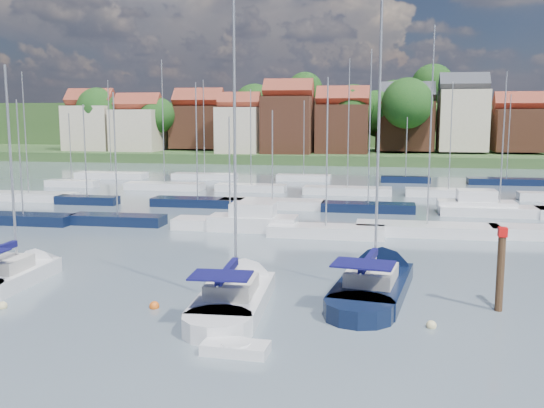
# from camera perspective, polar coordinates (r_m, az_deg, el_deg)

# --- Properties ---
(ground) EXTENTS (260.00, 260.00, 0.00)m
(ground) POSITION_cam_1_polar(r_m,az_deg,el_deg) (67.36, 6.23, 0.53)
(ground) COLOR #4D5E68
(ground) RESTS_ON ground
(sailboat_left) EXTENTS (2.55, 9.36, 12.80)m
(sailboat_left) POSITION_cam_1_polar(r_m,az_deg,el_deg) (37.01, -22.39, -6.04)
(sailboat_left) COLOR silver
(sailboat_left) RESTS_ON ground
(sailboat_centre) EXTENTS (3.58, 11.65, 15.66)m
(sailboat_centre) POSITION_cam_1_polar(r_m,az_deg,el_deg) (30.83, -3.08, -8.27)
(sailboat_centre) COLOR silver
(sailboat_centre) RESTS_ON ground
(sailboat_navy) EXTENTS (5.02, 12.76, 17.17)m
(sailboat_navy) POSITION_cam_1_polar(r_m,az_deg,el_deg) (33.44, 9.93, -7.06)
(sailboat_navy) COLOR black
(sailboat_navy) RESTS_ON ground
(tender) EXTENTS (2.65, 1.32, 0.56)m
(tender) POSITION_cam_1_polar(r_m,az_deg,el_deg) (24.20, -3.45, -13.40)
(tender) COLOR silver
(tender) RESTS_ON ground
(timber_piling) EXTENTS (0.40, 0.40, 6.27)m
(timber_piling) POSITION_cam_1_polar(r_m,az_deg,el_deg) (30.72, 20.61, -7.61)
(timber_piling) COLOR #4C331E
(timber_piling) RESTS_ON ground
(buoy_c) EXTENTS (0.49, 0.49, 0.49)m
(buoy_c) POSITION_cam_1_polar(r_m,az_deg,el_deg) (30.00, -11.01, -9.60)
(buoy_c) COLOR #D85914
(buoy_c) RESTS_ON ground
(buoy_d) EXTENTS (0.50, 0.50, 0.50)m
(buoy_d) POSITION_cam_1_polar(r_m,az_deg,el_deg) (26.73, -2.37, -11.72)
(buoy_d) COLOR #D85914
(buoy_d) RESTS_ON ground
(buoy_e) EXTENTS (0.49, 0.49, 0.49)m
(buoy_e) POSITION_cam_1_polar(r_m,az_deg,el_deg) (33.53, 7.65, -7.59)
(buoy_e) COLOR beige
(buoy_e) RESTS_ON ground
(buoy_f) EXTENTS (0.45, 0.45, 0.45)m
(buoy_f) POSITION_cam_1_polar(r_m,az_deg,el_deg) (27.81, 14.75, -11.19)
(buoy_f) COLOR beige
(buoy_f) RESTS_ON ground
(buoy_h) EXTENTS (0.46, 0.46, 0.46)m
(buoy_h) POSITION_cam_1_polar(r_m,az_deg,el_deg) (32.20, -24.02, -8.94)
(buoy_h) COLOR beige
(buoy_h) RESTS_ON ground
(marina_field) EXTENTS (79.62, 41.41, 15.93)m
(marina_field) POSITION_cam_1_polar(r_m,az_deg,el_deg) (62.39, 7.66, 0.27)
(marina_field) COLOR silver
(marina_field) RESTS_ON ground
(far_shore_town) EXTENTS (212.46, 90.00, 22.27)m
(far_shore_town) POSITION_cam_1_polar(r_m,az_deg,el_deg) (159.31, 9.51, 6.66)
(far_shore_town) COLOR #3A552A
(far_shore_town) RESTS_ON ground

